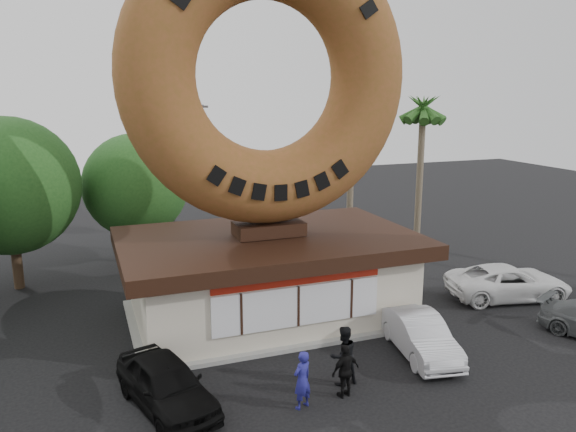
{
  "coord_description": "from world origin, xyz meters",
  "views": [
    {
      "loc": [
        -6.59,
        -13.65,
        8.68
      ],
      "look_at": [
        0.04,
        4.0,
        4.45
      ],
      "focal_mm": 35.0,
      "sensor_mm": 36.0,
      "label": 1
    }
  ],
  "objects_px": {
    "donut_shop": "(269,273)",
    "car_white": "(508,282)",
    "person_center": "(343,356)",
    "car_silver": "(420,335)",
    "person_right": "(345,371)",
    "street_lamp": "(175,172)",
    "person_left": "(302,380)",
    "car_black": "(166,384)",
    "giant_donut": "(267,77)"
  },
  "relations": [
    {
      "from": "person_right",
      "to": "car_black",
      "type": "distance_m",
      "value": 5.08
    },
    {
      "from": "donut_shop",
      "to": "car_black",
      "type": "xyz_separation_m",
      "value": [
        -4.78,
        -5.18,
        -1.05
      ]
    },
    {
      "from": "street_lamp",
      "to": "car_black",
      "type": "distance_m",
      "value": 15.93
    },
    {
      "from": "person_left",
      "to": "car_silver",
      "type": "relative_size",
      "value": 0.41
    },
    {
      "from": "donut_shop",
      "to": "street_lamp",
      "type": "bearing_deg",
      "value": 100.5
    },
    {
      "from": "person_left",
      "to": "person_center",
      "type": "distance_m",
      "value": 1.82
    },
    {
      "from": "street_lamp",
      "to": "car_silver",
      "type": "distance_m",
      "value": 16.32
    },
    {
      "from": "person_right",
      "to": "car_black",
      "type": "xyz_separation_m",
      "value": [
        -4.93,
        1.22,
        -0.09
      ]
    },
    {
      "from": "giant_donut",
      "to": "street_lamp",
      "type": "distance_m",
      "value": 11.19
    },
    {
      "from": "car_white",
      "to": "giant_donut",
      "type": "bearing_deg",
      "value": 93.04
    },
    {
      "from": "person_center",
      "to": "person_right",
      "type": "distance_m",
      "value": 0.72
    },
    {
      "from": "car_white",
      "to": "person_right",
      "type": "bearing_deg",
      "value": 127.75
    },
    {
      "from": "car_black",
      "to": "car_silver",
      "type": "relative_size",
      "value": 1.02
    },
    {
      "from": "street_lamp",
      "to": "person_left",
      "type": "bearing_deg",
      "value": -87.89
    },
    {
      "from": "car_silver",
      "to": "car_white",
      "type": "distance_m",
      "value": 7.2
    },
    {
      "from": "person_center",
      "to": "car_silver",
      "type": "height_order",
      "value": "person_center"
    },
    {
      "from": "giant_donut",
      "to": "car_black",
      "type": "relative_size",
      "value": 2.56
    },
    {
      "from": "person_center",
      "to": "giant_donut",
      "type": "bearing_deg",
      "value": -92.66
    },
    {
      "from": "car_black",
      "to": "person_center",
      "type": "bearing_deg",
      "value": -21.72
    },
    {
      "from": "person_center",
      "to": "car_silver",
      "type": "bearing_deg",
      "value": -171.79
    },
    {
      "from": "giant_donut",
      "to": "person_right",
      "type": "height_order",
      "value": "giant_donut"
    },
    {
      "from": "donut_shop",
      "to": "car_black",
      "type": "bearing_deg",
      "value": -132.7
    },
    {
      "from": "giant_donut",
      "to": "car_silver",
      "type": "relative_size",
      "value": 2.61
    },
    {
      "from": "giant_donut",
      "to": "person_center",
      "type": "relative_size",
      "value": 5.82
    },
    {
      "from": "car_silver",
      "to": "car_black",
      "type": "bearing_deg",
      "value": -168.06
    },
    {
      "from": "person_right",
      "to": "car_silver",
      "type": "distance_m",
      "value": 3.86
    },
    {
      "from": "person_right",
      "to": "person_center",
      "type": "bearing_deg",
      "value": -123.41
    },
    {
      "from": "giant_donut",
      "to": "person_left",
      "type": "relative_size",
      "value": 6.32
    },
    {
      "from": "person_left",
      "to": "person_center",
      "type": "bearing_deg",
      "value": -177.96
    },
    {
      "from": "giant_donut",
      "to": "car_silver",
      "type": "bearing_deg",
      "value": -52.92
    },
    {
      "from": "giant_donut",
      "to": "car_white",
      "type": "distance_m",
      "value": 13.33
    },
    {
      "from": "street_lamp",
      "to": "person_center",
      "type": "height_order",
      "value": "street_lamp"
    },
    {
      "from": "street_lamp",
      "to": "person_left",
      "type": "distance_m",
      "value": 16.94
    },
    {
      "from": "person_right",
      "to": "car_silver",
      "type": "xyz_separation_m",
      "value": [
        3.54,
        1.54,
        -0.12
      ]
    },
    {
      "from": "person_left",
      "to": "person_center",
      "type": "relative_size",
      "value": 0.92
    },
    {
      "from": "giant_donut",
      "to": "person_center",
      "type": "distance_m",
      "value": 10.05
    },
    {
      "from": "car_black",
      "to": "car_silver",
      "type": "height_order",
      "value": "car_black"
    },
    {
      "from": "car_black",
      "to": "person_left",
      "type": "bearing_deg",
      "value": -36.36
    },
    {
      "from": "person_right",
      "to": "car_silver",
      "type": "relative_size",
      "value": 0.39
    },
    {
      "from": "car_black",
      "to": "car_white",
      "type": "bearing_deg",
      "value": -2.61
    },
    {
      "from": "car_white",
      "to": "person_left",
      "type": "bearing_deg",
      "value": 125.52
    },
    {
      "from": "car_silver",
      "to": "person_left",
      "type": "bearing_deg",
      "value": -151.66
    },
    {
      "from": "donut_shop",
      "to": "car_white",
      "type": "bearing_deg",
      "value": -9.6
    },
    {
      "from": "person_center",
      "to": "person_left",
      "type": "bearing_deg",
      "value": 18.89
    },
    {
      "from": "car_black",
      "to": "car_white",
      "type": "height_order",
      "value": "car_white"
    },
    {
      "from": "car_black",
      "to": "car_silver",
      "type": "bearing_deg",
      "value": -13.48
    },
    {
      "from": "person_left",
      "to": "person_right",
      "type": "bearing_deg",
      "value": 161.35
    },
    {
      "from": "donut_shop",
      "to": "car_black",
      "type": "distance_m",
      "value": 7.13
    },
    {
      "from": "donut_shop",
      "to": "giant_donut",
      "type": "distance_m",
      "value": 7.39
    },
    {
      "from": "car_black",
      "to": "street_lamp",
      "type": "bearing_deg",
      "value": 63.47
    }
  ]
}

